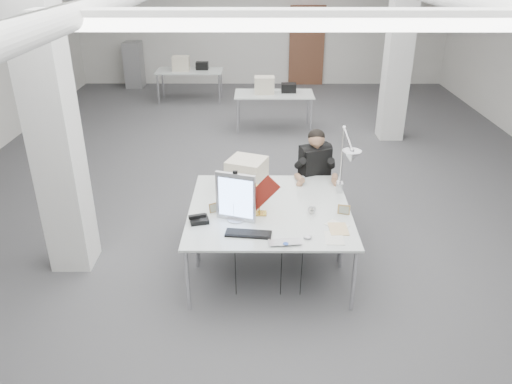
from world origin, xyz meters
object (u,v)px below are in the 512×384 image
office_chair (313,187)px  seated_person (315,162)px  monitor (236,197)px  bankers_lamp (259,199)px  architect_lamp (346,161)px  desk_main (270,229)px  laptop (286,245)px  desk_phone (199,220)px  beige_monitor (247,175)px

office_chair → seated_person: (0.00, -0.05, 0.38)m
monitor → bankers_lamp: bearing=45.2°
seated_person → monitor: bearing=-151.0°
office_chair → architect_lamp: bearing=-98.3°
desk_main → architect_lamp: (0.85, 0.63, 0.51)m
office_chair → seated_person: seated_person is taller
office_chair → laptop: bearing=-127.7°
seated_person → laptop: bearing=-128.1°
desk_main → desk_phone: desk_phone is taller
monitor → bankers_lamp: monitor is taller
laptop → architect_lamp: size_ratio=0.32×
laptop → bankers_lamp: bearing=104.9°
beige_monitor → bankers_lamp: bearing=-55.2°
office_chair → bankers_lamp: bearing=-144.9°
monitor → architect_lamp: architect_lamp is taller
desk_phone → beige_monitor: 0.96m
monitor → beige_monitor: size_ratio=1.30×
monitor → desk_phone: size_ratio=2.80×
bankers_lamp → architect_lamp: 1.07m
seated_person → bankers_lamp: seated_person is taller
architect_lamp → desk_phone: bearing=-146.4°
desk_main → bankers_lamp: (-0.12, 0.30, 0.20)m
seated_person → desk_phone: (-1.37, -1.33, -0.12)m
office_chair → desk_phone: office_chair is taller
monitor → bankers_lamp: 0.29m
laptop → beige_monitor: size_ratio=0.78×
desk_main → bankers_lamp: bankers_lamp is taller
seated_person → office_chair: bearing=66.4°
office_chair → architect_lamp: architect_lamp is taller
monitor → seated_person: bearing=70.6°
desk_main → seated_person: 1.58m
beige_monitor → desk_main: bearing=-52.7°
laptop → architect_lamp: architect_lamp is taller
office_chair → laptop: 1.94m
office_chair → beige_monitor: 1.13m
office_chair → monitor: 1.72m
office_chair → monitor: monitor is taller
laptop → desk_phone: 1.02m
desk_main → laptop: bearing=-68.6°
desk_main → monitor: (-0.36, 0.17, 0.28)m
seated_person → architect_lamp: size_ratio=0.95×
office_chair → seated_person: size_ratio=1.10×
laptop → office_chair: bearing=69.6°
office_chair → bankers_lamp: (-0.73, -1.20, 0.42)m
office_chair → architect_lamp: 1.16m
office_chair → beige_monitor: (-0.87, -0.57, 0.43)m
seated_person → desk_phone: size_ratio=4.91×
office_chair → desk_phone: (-1.37, -1.38, 0.26)m
office_chair → architect_lamp: (0.24, -0.87, 0.73)m
desk_main → seated_person: seated_person is taller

